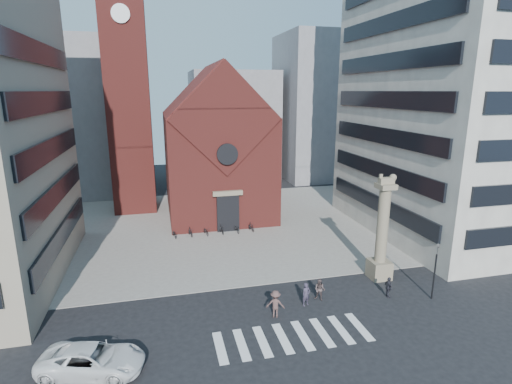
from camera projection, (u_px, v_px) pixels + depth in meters
ground at (271, 313)px, 27.48m from camera, size 120.00×120.00×0.00m
piazza at (225, 225)px, 45.35m from camera, size 46.00×30.00×0.05m
zebra_crossing at (293, 337)px, 24.78m from camera, size 10.20×3.20×0.01m
church at (216, 148)px, 49.06m from camera, size 12.00×16.65×18.00m
campanile at (127, 83)px, 47.61m from camera, size 5.50×5.50×31.20m
building_right at (467, 79)px, 40.40m from camera, size 18.00×22.00×32.00m
bg_block_left at (63, 118)px, 57.75m from camera, size 16.00×14.00×22.00m
bg_block_mid at (233, 125)px, 68.99m from camera, size 14.00×12.00×18.00m
bg_block_right at (327, 107)px, 69.14m from camera, size 16.00×14.00×24.00m
lion_column at (382, 238)px, 31.77m from camera, size 1.63×1.60×8.68m
traffic_light at (435, 270)px, 28.76m from camera, size 0.13×0.16×4.30m
white_car at (92, 360)px, 21.47m from camera, size 6.00×3.85×1.54m
pedestrian_0 at (306, 294)px, 28.23m from camera, size 0.71×0.58×1.70m
pedestrian_1 at (320, 290)px, 28.96m from camera, size 1.01×0.99×1.64m
pedestrian_2 at (389, 287)px, 29.37m from camera, size 0.39×0.92×1.58m
pedestrian_3 at (275, 304)px, 26.77m from camera, size 1.40×1.09×1.90m
scooter_0 at (174, 234)px, 41.35m from camera, size 0.82×1.61×0.80m
scooter_1 at (190, 232)px, 41.72m from camera, size 0.70×1.54×0.89m
scooter_2 at (206, 231)px, 42.11m from camera, size 0.82×1.61×0.80m
scooter_3 at (221, 229)px, 42.48m from camera, size 0.70×1.54×0.89m
scooter_4 at (236, 229)px, 42.87m from camera, size 0.82×1.61×0.80m
scooter_5 at (251, 227)px, 43.24m from camera, size 0.70×1.54×0.89m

